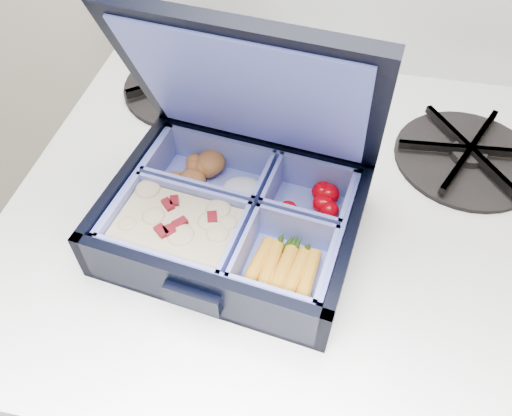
% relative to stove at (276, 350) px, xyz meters
% --- Properties ---
extents(stove, '(0.62, 0.62, 0.92)m').
position_rel_stove_xyz_m(stove, '(0.00, 0.00, 0.00)').
color(stove, silver).
rests_on(stove, floor).
extents(bento_box, '(0.27, 0.23, 0.06)m').
position_rel_stove_xyz_m(bento_box, '(-0.05, -0.09, 0.49)').
color(bento_box, black).
rests_on(bento_box, stove).
extents(burner_grate, '(0.19, 0.19, 0.03)m').
position_rel_stove_xyz_m(burner_grate, '(0.21, 0.08, 0.47)').
color(burner_grate, black).
rests_on(burner_grate, stove).
extents(burner_grate_rear, '(0.25, 0.25, 0.02)m').
position_rel_stove_xyz_m(burner_grate_rear, '(-0.16, 0.15, 0.47)').
color(burner_grate_rear, black).
rests_on(burner_grate_rear, stove).
extents(fork, '(0.08, 0.16, 0.01)m').
position_rel_stove_xyz_m(fork, '(-0.01, 0.08, 0.46)').
color(fork, '#B7B7B9').
rests_on(fork, stove).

